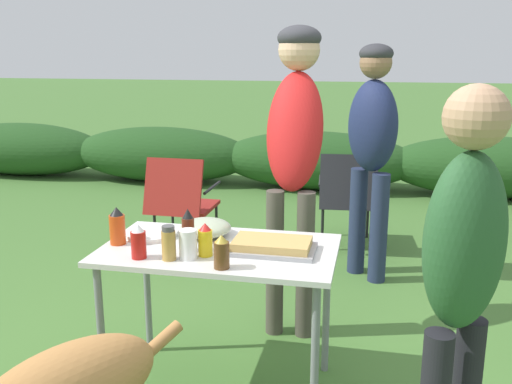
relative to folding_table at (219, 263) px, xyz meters
name	(u,v)px	position (x,y,z in m)	size (l,w,h in m)	color
shrub_hedge	(317,160)	(0.00, 4.37, -0.31)	(14.40, 0.90, 0.70)	#234C1E
folding_table	(219,263)	(0.00, 0.00, 0.00)	(1.10, 0.64, 0.74)	silver
food_tray	(272,246)	(0.25, 0.00, 0.10)	(0.40, 0.24, 0.06)	#9E9EA3
plate_stack	(152,234)	(-0.37, 0.09, 0.09)	(0.25, 0.25, 0.02)	white
mixing_bowl	(205,228)	(-0.11, 0.15, 0.12)	(0.26, 0.26, 0.08)	#ADBC99
paper_cup_stack	(188,244)	(-0.09, -0.17, 0.14)	(0.08, 0.08, 0.13)	white
beer_bottle	(222,252)	(0.08, -0.25, 0.15)	(0.07, 0.07, 0.15)	brown
ketchup_bottle	(138,242)	(-0.31, -0.21, 0.15)	(0.07, 0.07, 0.16)	red
bbq_sauce_bottle	(188,231)	(-0.13, -0.07, 0.17)	(0.06, 0.06, 0.20)	#562314
mustard_bottle	(205,240)	(-0.03, -0.12, 0.15)	(0.06, 0.06, 0.15)	yellow
hot_sauce_bottle	(117,227)	(-0.49, -0.05, 0.16)	(0.07, 0.07, 0.18)	#CC4214
spice_jar	(169,243)	(-0.17, -0.20, 0.15)	(0.06, 0.06, 0.16)	#B2893D
standing_person_in_olive_jacket	(295,136)	(0.24, 0.77, 0.50)	(0.33, 0.50, 1.78)	#4C473D
standing_person_in_navy_coat	(462,270)	(0.99, -0.60, 0.28)	(0.38, 0.38, 1.54)	black
standing_person_in_dark_puffer	(372,139)	(0.67, 1.63, 0.37)	(0.48, 0.48, 1.69)	#232D4C
camp_chair_green_behind_table	(181,200)	(-0.82, 1.78, -0.20)	(0.49, 0.60, 0.83)	maroon
camp_chair_near_hedge	(347,195)	(0.48, 2.24, -0.20)	(0.52, 0.63, 0.83)	#232328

